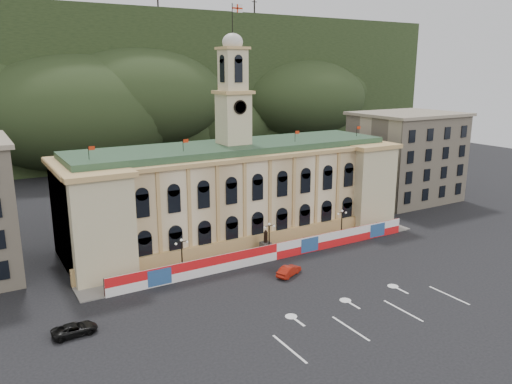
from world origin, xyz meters
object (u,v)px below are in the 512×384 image
lamp_center (269,236)px  black_suv (75,329)px  red_sedan (289,271)px  statue (266,246)px

lamp_center → black_suv: lamp_center is taller
black_suv → red_sedan: bearing=-89.1°
statue → lamp_center: 2.14m
lamp_center → red_sedan: size_ratio=1.14×
statue → red_sedan: size_ratio=0.82×
statue → black_suv: size_ratio=0.79×
lamp_center → black_suv: size_ratio=1.09×
red_sedan → black_suv: red_sedan is taller
red_sedan → lamp_center: bearing=-36.9°
statue → red_sedan: 8.94m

